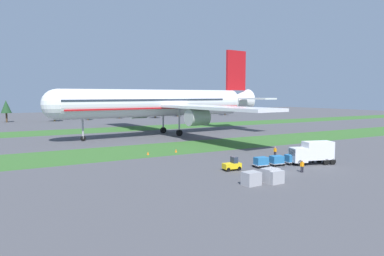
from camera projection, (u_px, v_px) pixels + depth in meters
The scene contains 18 objects.
ground_plane at pixel (278, 173), 48.97m from camera, with size 400.00×400.00×0.00m, color #47474C.
grass_strip_near at pixel (184, 147), 73.17m from camera, with size 320.00×15.95×0.01m, color #336028.
grass_strip_far at pixel (120, 129), 111.30m from camera, with size 320.00×15.95×0.01m, color #336028.
airliner at pixel (163, 103), 94.08m from camera, with size 61.93×76.60×24.39m.
baggage_tug at pixel (232, 165), 50.53m from camera, with size 2.70×1.51×1.97m.
cargo_dolly_lead at pixel (261, 161), 52.59m from camera, with size 2.32×1.68×1.55m.
cargo_dolly_second at pixel (277, 160), 53.79m from camera, with size 2.32×1.68×1.55m.
cargo_dolly_third at pixel (292, 158), 54.98m from camera, with size 2.32×1.68×1.55m.
cargo_dolly_fourth at pixel (306, 157), 56.18m from camera, with size 2.32×1.68×1.55m.
catering_truck at pixel (312, 152), 54.95m from camera, with size 7.32×4.27×3.58m.
ground_crew_marshaller at pixel (275, 151), 61.90m from camera, with size 0.36×0.51×1.74m.
ground_crew_loader at pixel (302, 166), 49.19m from camera, with size 0.49×0.36×1.74m.
uld_container_0 at pixel (251, 178), 42.24m from camera, with size 2.00×1.60×1.63m, color #A3A3A8.
uld_container_1 at pixel (274, 177), 43.19m from camera, with size 2.00×1.60×1.62m, color #A3A3A8.
uld_container_2 at pixel (270, 175), 43.63m from camera, with size 2.00×1.60×1.76m, color #A3A3A8.
taxiway_marker_0 at pixel (176, 151), 66.43m from camera, with size 0.44×0.44×0.66m, color orange.
taxiway_marker_1 at pixel (148, 153), 63.70m from camera, with size 0.44×0.44×0.58m, color orange.
distant_tree_line at pixel (91, 104), 152.31m from camera, with size 154.19×10.36×11.72m.
Camera 1 is at (-34.03, -36.13, 10.88)m, focal length 32.76 mm.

